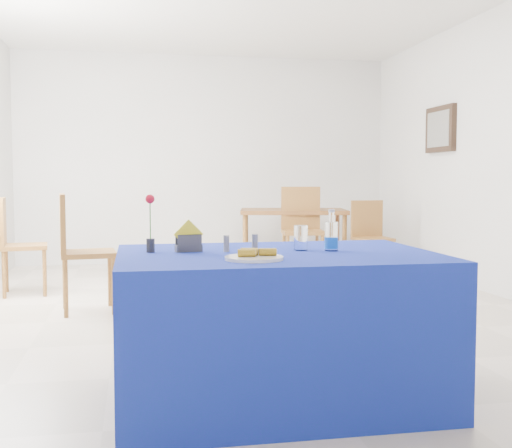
{
  "coord_description": "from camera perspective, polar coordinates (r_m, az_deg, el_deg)",
  "views": [
    {
      "loc": [
        -0.95,
        -5.22,
        1.13
      ],
      "look_at": [
        -0.39,
        -2.24,
        0.92
      ],
      "focal_mm": 45.0,
      "sensor_mm": 36.0,
      "label": 1
    }
  ],
  "objects": [
    {
      "name": "chair_bg_right",
      "position": [
        7.65,
        10.1,
        -0.73
      ],
      "size": [
        0.42,
        0.42,
        0.88
      ],
      "rotation": [
        0.0,
        0.0,
        0.06
      ],
      "color": "#96602B",
      "rests_on": "floor"
    },
    {
      "name": "blue_table",
      "position": [
        3.33,
        1.86,
        -9.06
      ],
      "size": [
        1.6,
        1.1,
        0.76
      ],
      "color": "navy",
      "rests_on": "floor"
    },
    {
      "name": "chair_win_a",
      "position": [
        5.63,
        -15.64,
        -1.74
      ],
      "size": [
        0.5,
        0.5,
        1.01
      ],
      "rotation": [
        0.0,
        0.0,
        1.69
      ],
      "color": "#96602B",
      "rests_on": "floor"
    },
    {
      "name": "pepper_shaker",
      "position": [
        3.35,
        -0.1,
        -1.64
      ],
      "size": [
        0.03,
        0.03,
        0.08
      ],
      "primitive_type": "cylinder",
      "color": "slate",
      "rests_on": "blue_table"
    },
    {
      "name": "room_shell",
      "position": [
        5.34,
        -0.34,
        10.62
      ],
      "size": [
        7.0,
        7.0,
        7.0
      ],
      "color": "silver",
      "rests_on": "ground"
    },
    {
      "name": "salt_shaker",
      "position": [
        3.29,
        -2.65,
        -1.74
      ],
      "size": [
        0.03,
        0.03,
        0.08
      ],
      "primitive_type": "cylinder",
      "color": "gray",
      "rests_on": "blue_table"
    },
    {
      "name": "picture_frame",
      "position": [
        7.65,
        16.09,
        8.1
      ],
      "size": [
        0.06,
        0.64,
        0.52
      ],
      "primitive_type": "cube",
      "color": "black",
      "rests_on": "room_shell"
    },
    {
      "name": "picture_art",
      "position": [
        7.64,
        15.92,
        8.11
      ],
      "size": [
        0.02,
        0.52,
        0.4
      ],
      "primitive_type": "cube",
      "color": "#998C66",
      "rests_on": "room_shell"
    },
    {
      "name": "chair_win_b",
      "position": [
        6.68,
        -20.65,
        -1.24
      ],
      "size": [
        0.48,
        0.48,
        0.95
      ],
      "rotation": [
        0.0,
        0.0,
        1.7
      ],
      "color": "#96602B",
      "rests_on": "floor"
    },
    {
      "name": "oak_table",
      "position": [
        8.06,
        3.32,
        0.76
      ],
      "size": [
        1.44,
        1.07,
        0.76
      ],
      "color": "brown",
      "rests_on": "floor"
    },
    {
      "name": "plate",
      "position": [
        2.97,
        -0.18,
        -3.04
      ],
      "size": [
        0.27,
        0.27,
        0.01
      ],
      "primitive_type": "cylinder",
      "color": "white",
      "rests_on": "blue_table"
    },
    {
      "name": "chair_bg_left",
      "position": [
        7.58,
        4.09,
        -0.01
      ],
      "size": [
        0.52,
        0.52,
        1.04
      ],
      "rotation": [
        0.0,
        0.0,
        -0.12
      ],
      "color": "#96602B",
      "rests_on": "floor"
    },
    {
      "name": "rose_vase",
      "position": [
        3.3,
        -9.38,
        -0.08
      ],
      "size": [
        0.05,
        0.05,
        0.3
      ],
      "color": "#242529",
      "rests_on": "blue_table"
    },
    {
      "name": "napkin_holder",
      "position": [
        3.31,
        -6.02,
        -1.62
      ],
      "size": [
        0.15,
        0.08,
        0.17
      ],
      "color": "#3A3A3F",
      "rests_on": "blue_table"
    },
    {
      "name": "floor",
      "position": [
        5.43,
        -0.34,
        -8.04
      ],
      "size": [
        7.0,
        7.0,
        0.0
      ],
      "primitive_type": "plane",
      "color": "beige",
      "rests_on": "ground"
    },
    {
      "name": "drinking_glass",
      "position": [
        3.37,
        4.0,
        -1.23
      ],
      "size": [
        0.07,
        0.07,
        0.13
      ],
      "primitive_type": "cylinder",
      "color": "white",
      "rests_on": "blue_table"
    },
    {
      "name": "water_bottle",
      "position": [
        3.37,
        6.71,
        -1.16
      ],
      "size": [
        0.07,
        0.07,
        0.21
      ],
      "color": "white",
      "rests_on": "blue_table"
    },
    {
      "name": "banana_pieces",
      "position": [
        2.99,
        -0.1,
        -2.52
      ],
      "size": [
        0.19,
        0.1,
        0.04
      ],
      "color": "yellow",
      "rests_on": "plate"
    }
  ]
}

